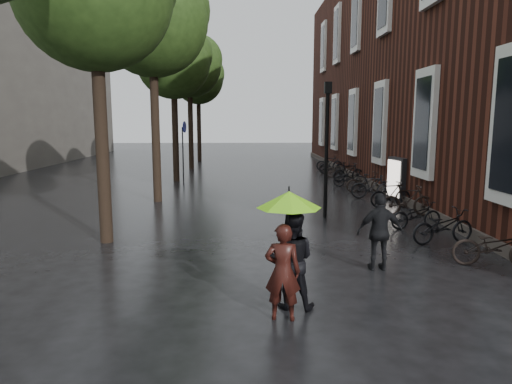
{
  "coord_description": "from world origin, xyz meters",
  "views": [
    {
      "loc": [
        -0.55,
        -4.54,
        3.1
      ],
      "look_at": [
        -0.27,
        6.11,
        1.43
      ],
      "focal_mm": 32.0,
      "sensor_mm": 36.0,
      "label": 1
    }
  ],
  "objects_px": {
    "lamp_post": "(327,137)",
    "parked_bicycles": "(371,186)",
    "person_black": "(291,260)",
    "person_burgundy": "(283,272)",
    "ad_lightbox": "(397,180)",
    "pedestrian_walking": "(380,232)"
  },
  "relations": [
    {
      "from": "lamp_post",
      "to": "parked_bicycles",
      "type": "bearing_deg",
      "value": 56.94
    },
    {
      "from": "person_black",
      "to": "person_burgundy",
      "type": "bearing_deg",
      "value": 78.37
    },
    {
      "from": "parked_bicycles",
      "to": "ad_lightbox",
      "type": "height_order",
      "value": "ad_lightbox"
    },
    {
      "from": "pedestrian_walking",
      "to": "ad_lightbox",
      "type": "height_order",
      "value": "ad_lightbox"
    },
    {
      "from": "ad_lightbox",
      "to": "person_black",
      "type": "bearing_deg",
      "value": -125.95
    },
    {
      "from": "parked_bicycles",
      "to": "person_black",
      "type": "bearing_deg",
      "value": -111.81
    },
    {
      "from": "person_black",
      "to": "ad_lightbox",
      "type": "xyz_separation_m",
      "value": [
        5.09,
        9.97,
        0.04
      ]
    },
    {
      "from": "pedestrian_walking",
      "to": "ad_lightbox",
      "type": "bearing_deg",
      "value": -111.17
    },
    {
      "from": "ad_lightbox",
      "to": "lamp_post",
      "type": "xyz_separation_m",
      "value": [
        -3.26,
        -2.88,
        1.74
      ]
    },
    {
      "from": "parked_bicycles",
      "to": "person_burgundy",
      "type": "bearing_deg",
      "value": -111.8
    },
    {
      "from": "person_burgundy",
      "to": "pedestrian_walking",
      "type": "bearing_deg",
      "value": -126.08
    },
    {
      "from": "person_burgundy",
      "to": "ad_lightbox",
      "type": "xyz_separation_m",
      "value": [
        5.27,
        10.43,
        0.09
      ]
    },
    {
      "from": "person_black",
      "to": "parked_bicycles",
      "type": "height_order",
      "value": "person_black"
    },
    {
      "from": "person_burgundy",
      "to": "parked_bicycles",
      "type": "height_order",
      "value": "person_burgundy"
    },
    {
      "from": "person_black",
      "to": "lamp_post",
      "type": "relative_size",
      "value": 0.38
    },
    {
      "from": "person_burgundy",
      "to": "person_black",
      "type": "relative_size",
      "value": 0.95
    },
    {
      "from": "person_black",
      "to": "lamp_post",
      "type": "distance_m",
      "value": 7.53
    },
    {
      "from": "parked_bicycles",
      "to": "pedestrian_walking",
      "type": "bearing_deg",
      "value": -104.6
    },
    {
      "from": "parked_bicycles",
      "to": "lamp_post",
      "type": "relative_size",
      "value": 4.6
    },
    {
      "from": "person_burgundy",
      "to": "parked_bicycles",
      "type": "distance_m",
      "value": 12.46
    },
    {
      "from": "person_burgundy",
      "to": "lamp_post",
      "type": "distance_m",
      "value": 8.03
    },
    {
      "from": "person_burgundy",
      "to": "lamp_post",
      "type": "relative_size",
      "value": 0.36
    }
  ]
}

